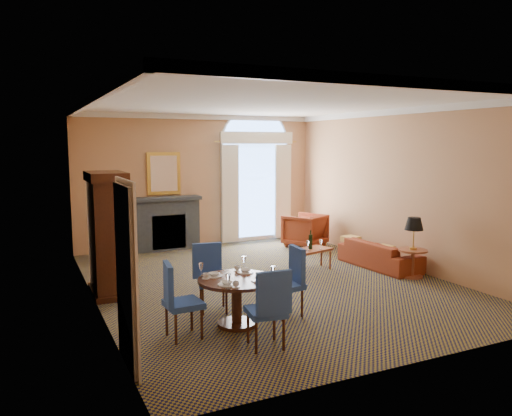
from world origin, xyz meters
name	(u,v)px	position (x,y,z in m)	size (l,w,h in m)	color
ground	(268,282)	(0.00, 0.00, 0.00)	(7.50, 7.50, 0.00)	#111135
room_envelope	(251,143)	(-0.03, 0.67, 2.51)	(6.04, 7.52, 3.45)	tan
armoire	(108,236)	(-2.72, 0.48, 0.99)	(0.59, 1.04, 2.05)	#32160B
dining_table	(237,290)	(-1.37, -1.79, 0.51)	(1.07, 1.07, 0.87)	#32160B
dining_chair_north	(210,272)	(-1.46, -0.97, 0.57)	(0.54, 0.54, 1.00)	navy
dining_chair_south	(270,304)	(-1.33, -2.70, 0.57)	(0.51, 0.51, 1.00)	navy
dining_chair_east	(291,277)	(-0.48, -1.71, 0.57)	(0.51, 0.51, 1.00)	navy
dining_chair_west	(176,296)	(-2.25, -1.89, 0.57)	(0.50, 0.49, 1.00)	navy
sofa	(379,254)	(2.55, 0.01, 0.27)	(1.82, 0.71, 0.53)	maroon
armchair	(305,230)	(2.23, 2.44, 0.40)	(0.86, 0.89, 0.81)	maroon
coffee_table	(312,250)	(1.21, 0.47, 0.40)	(0.90, 0.65, 0.79)	brown
side_table	(413,240)	(2.60, -0.88, 0.72)	(0.54, 0.54, 1.12)	brown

